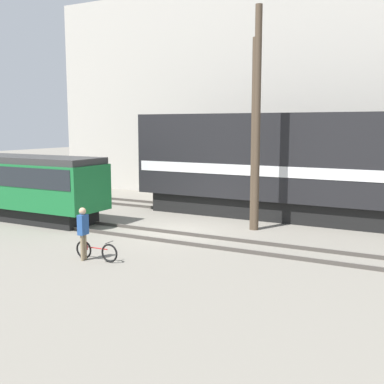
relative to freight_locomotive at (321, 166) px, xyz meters
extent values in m
plane|color=slate|center=(-4.98, -5.24, -2.67)|extent=(120.00, 120.00, 0.00)
cube|color=#47423D|center=(-4.98, -6.96, -2.60)|extent=(60.00, 0.07, 0.14)
cube|color=#47423D|center=(-4.98, -5.53, -2.60)|extent=(60.00, 0.07, 0.14)
cube|color=#47423D|center=(-4.98, -0.72, -2.60)|extent=(60.00, 0.07, 0.14)
cube|color=#47423D|center=(-4.98, 0.72, -2.60)|extent=(60.00, 0.07, 0.14)
cube|color=#B7B2A8|center=(-4.98, 7.94, 3.88)|extent=(30.17, 6.00, 13.10)
cube|color=black|center=(-0.13, 0.00, -2.17)|extent=(16.82, 2.55, 1.00)
cube|color=black|center=(-0.13, 0.00, 0.38)|extent=(18.29, 3.00, 4.11)
cube|color=white|center=(-0.13, 0.00, -0.24)|extent=(17.92, 3.04, 0.50)
cube|color=black|center=(-13.00, -6.24, -2.32)|extent=(8.10, 2.00, 0.70)
cube|color=#196B33|center=(-13.00, -6.24, -0.93)|extent=(9.21, 2.50, 2.09)
cube|color=#1E2328|center=(-13.00, -6.24, -0.43)|extent=(8.84, 2.54, 0.90)
cube|color=#333333|center=(-13.00, -6.24, 0.27)|extent=(9.03, 2.38, 0.30)
torus|color=black|center=(-4.47, -10.20, -2.35)|extent=(0.64, 0.09, 0.64)
torus|color=black|center=(-5.54, -10.25, -2.35)|extent=(0.64, 0.09, 0.64)
cylinder|color=#B21E1E|center=(-5.01, -10.22, -2.24)|extent=(0.91, 0.07, 0.04)
cylinder|color=#B21E1E|center=(-5.39, -10.24, -2.21)|extent=(0.03, 0.03, 0.29)
cylinder|color=#262626|center=(-4.47, -10.20, -1.98)|extent=(0.04, 0.44, 0.02)
cylinder|color=#8C7A5B|center=(-5.42, -10.31, -2.23)|extent=(0.11, 0.11, 0.89)
cylinder|color=#8C7A5B|center=(-5.41, -10.47, -2.23)|extent=(0.11, 0.11, 0.89)
cube|color=#264C8C|center=(-5.42, -10.39, -1.44)|extent=(0.24, 0.37, 0.68)
sphere|color=tan|center=(-5.42, -10.39, -0.98)|extent=(0.24, 0.24, 0.24)
cylinder|color=#4C3D2D|center=(-2.13, -3.12, 1.42)|extent=(0.28, 0.28, 8.18)
cylinder|color=#4C3D2D|center=(-2.02, -3.12, 2.07)|extent=(0.30, 0.30, 9.49)
camera|label=1|loc=(5.37, -22.60, 1.89)|focal=45.00mm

